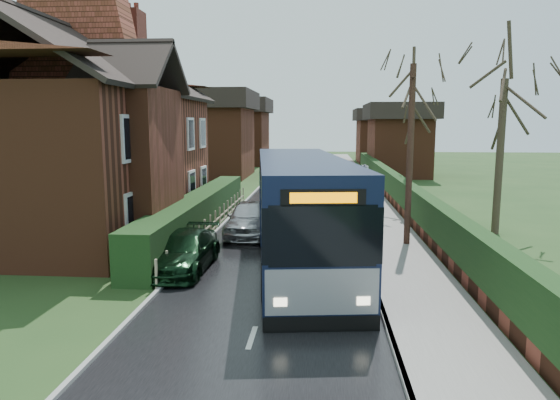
# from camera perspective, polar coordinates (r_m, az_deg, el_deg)

# --- Properties ---
(ground) EXTENTS (140.00, 140.00, 0.00)m
(ground) POSITION_cam_1_polar(r_m,az_deg,el_deg) (17.06, -0.45, -7.27)
(ground) COLOR #2E481F
(ground) RESTS_ON ground
(road) EXTENTS (6.00, 100.00, 0.02)m
(road) POSITION_cam_1_polar(r_m,az_deg,el_deg) (26.79, 1.47, -1.37)
(road) COLOR black
(road) RESTS_ON ground
(pavement) EXTENTS (2.50, 100.00, 0.14)m
(pavement) POSITION_cam_1_polar(r_m,az_deg,el_deg) (26.88, 10.55, -1.35)
(pavement) COLOR slate
(pavement) RESTS_ON ground
(kerb_right) EXTENTS (0.12, 100.00, 0.14)m
(kerb_right) POSITION_cam_1_polar(r_m,az_deg,el_deg) (26.79, 8.00, -1.33)
(kerb_right) COLOR gray
(kerb_right) RESTS_ON ground
(kerb_left) EXTENTS (0.12, 100.00, 0.10)m
(kerb_left) POSITION_cam_1_polar(r_m,az_deg,el_deg) (27.12, -4.98, -1.19)
(kerb_left) COLOR gray
(kerb_left) RESTS_ON ground
(front_hedge) EXTENTS (1.20, 16.00, 1.60)m
(front_hedge) POSITION_cam_1_polar(r_m,az_deg,el_deg) (22.34, -9.30, -1.45)
(front_hedge) COLOR black
(front_hedge) RESTS_ON ground
(picket_fence) EXTENTS (0.10, 16.00, 0.90)m
(picket_fence) POSITION_cam_1_polar(r_m,az_deg,el_deg) (22.24, -7.40, -2.37)
(picket_fence) COLOR gray
(picket_fence) RESTS_ON ground
(right_wall_hedge) EXTENTS (0.60, 50.00, 1.80)m
(right_wall_hedge) POSITION_cam_1_polar(r_m,az_deg,el_deg) (26.94, 13.89, 0.60)
(right_wall_hedge) COLOR brown
(right_wall_hedge) RESTS_ON ground
(brick_house) EXTENTS (9.30, 14.60, 10.30)m
(brick_house) POSITION_cam_1_polar(r_m,az_deg,el_deg) (23.45, -21.29, 7.33)
(brick_house) COLOR brown
(brick_house) RESTS_ON ground
(bus) EXTENTS (4.15, 12.04, 3.58)m
(bus) POSITION_cam_1_polar(r_m,az_deg,el_deg) (16.82, 2.35, -1.29)
(bus) COLOR black
(bus) RESTS_ON ground
(car_silver) EXTENTS (1.82, 4.37, 1.48)m
(car_silver) POSITION_cam_1_polar(r_m,az_deg,el_deg) (21.12, -3.48, -2.11)
(car_silver) COLOR #B7B7BC
(car_silver) RESTS_ON ground
(car_green) EXTENTS (1.77, 4.25, 1.23)m
(car_green) POSITION_cam_1_polar(r_m,az_deg,el_deg) (16.49, -10.90, -5.79)
(car_green) COLOR black
(car_green) RESTS_ON ground
(car_distant) EXTENTS (2.09, 3.85, 1.20)m
(car_distant) POSITION_cam_1_polar(r_m,az_deg,el_deg) (53.86, 5.25, 4.30)
(car_distant) COLOR black
(car_distant) RESTS_ON ground
(bus_stop_sign) EXTENTS (0.25, 0.46, 3.11)m
(bus_stop_sign) POSITION_cam_1_polar(r_m,az_deg,el_deg) (20.06, 9.59, 1.01)
(bus_stop_sign) COLOR slate
(bus_stop_sign) RESTS_ON ground
(telegraph_pole) EXTENTS (0.25, 0.88, 6.87)m
(telegraph_pole) POSITION_cam_1_polar(r_m,az_deg,el_deg) (19.38, 14.62, 4.82)
(telegraph_pole) COLOR black
(telegraph_pole) RESTS_ON ground
(tree_right_near) EXTENTS (4.33, 4.33, 9.35)m
(tree_right_near) POSITION_cam_1_polar(r_m,az_deg,el_deg) (23.13, 24.39, 13.62)
(tree_right_near) COLOR #352A1F
(tree_right_near) RESTS_ON ground
(tree_right_far) EXTENTS (4.79, 4.79, 9.26)m
(tree_right_far) POSITION_cam_1_polar(r_m,az_deg,el_deg) (28.64, 14.94, 12.86)
(tree_right_far) COLOR #382D21
(tree_right_far) RESTS_ON ground
(tree_house_side) EXTENTS (4.41, 4.41, 10.02)m
(tree_house_side) POSITION_cam_1_polar(r_m,az_deg,el_deg) (35.14, -18.73, 12.81)
(tree_house_side) COLOR #372B20
(tree_house_side) RESTS_ON ground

